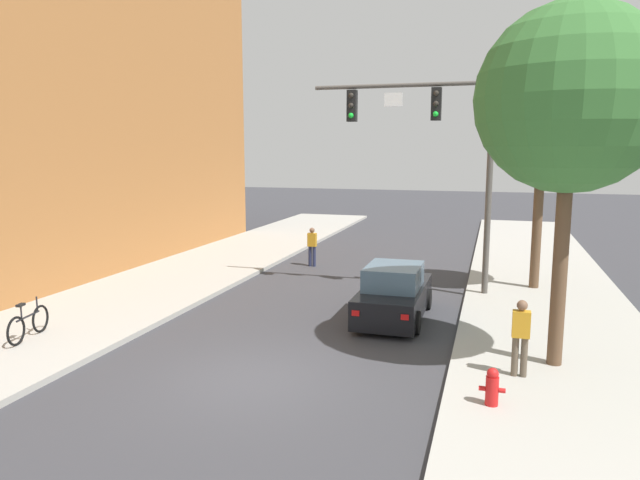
{
  "coord_description": "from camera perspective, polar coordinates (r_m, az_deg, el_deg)",
  "views": [
    {
      "loc": [
        4.8,
        -10.88,
        4.85
      ],
      "look_at": [
        -0.5,
        6.69,
        2.0
      ],
      "focal_mm": 32.63,
      "sensor_mm": 36.0,
      "label": 1
    }
  ],
  "objects": [
    {
      "name": "car_lead_black",
      "position": [
        16.98,
        7.27,
        -5.32
      ],
      "size": [
        1.85,
        4.25,
        1.6
      ],
      "color": "black",
      "rests_on": "ground"
    },
    {
      "name": "fire_hydrant",
      "position": [
        11.56,
        16.53,
        -13.62
      ],
      "size": [
        0.48,
        0.24,
        0.72
      ],
      "color": "red",
      "rests_on": "sidewalk_right"
    },
    {
      "name": "street_tree_nearest",
      "position": [
        13.42,
        23.39,
        12.52
      ],
      "size": [
        3.95,
        3.95,
        7.73
      ],
      "color": "brown",
      "rests_on": "sidewalk_right"
    },
    {
      "name": "sidewalk_left",
      "position": [
        16.4,
        -28.3,
        -9.19
      ],
      "size": [
        5.0,
        60.0,
        0.15
      ],
      "primitive_type": "cube",
      "color": "#A8A59E",
      "rests_on": "ground"
    },
    {
      "name": "street_tree_second",
      "position": [
        20.96,
        20.94,
        9.14
      ],
      "size": [
        3.15,
        3.15,
        6.64
      ],
      "color": "brown",
      "rests_on": "sidewalk_right"
    },
    {
      "name": "bicycle_leaning",
      "position": [
        16.45,
        -26.68,
        -7.33
      ],
      "size": [
        0.42,
        1.75,
        0.98
      ],
      "color": "black",
      "rests_on": "sidewalk_left"
    },
    {
      "name": "ground_plane",
      "position": [
        12.85,
        -6.68,
        -13.42
      ],
      "size": [
        120.0,
        120.0,
        0.0
      ],
      "primitive_type": "plane",
      "color": "#38383D"
    },
    {
      "name": "pedestrian_crossing_road",
      "position": [
        24.36,
        -0.78,
        -0.48
      ],
      "size": [
        0.36,
        0.22,
        1.64
      ],
      "color": "#232847",
      "rests_on": "ground"
    },
    {
      "name": "sidewalk_right",
      "position": [
        12.0,
        24.34,
        -15.44
      ],
      "size": [
        5.0,
        60.0,
        0.15
      ],
      "primitive_type": "cube",
      "color": "#A8A59E",
      "rests_on": "ground"
    },
    {
      "name": "building_left_brick",
      "position": [
        29.08,
        -27.76,
        17.06
      ],
      "size": [
        12.0,
        20.0,
        19.01
      ],
      "primitive_type": "cube",
      "color": "#A86B38",
      "rests_on": "ground"
    },
    {
      "name": "traffic_signal_mast",
      "position": [
        19.66,
        11.56,
        10.0
      ],
      "size": [
        5.96,
        0.38,
        7.5
      ],
      "color": "#514C47",
      "rests_on": "sidewalk_right"
    },
    {
      "name": "pedestrian_sidewalk_right_walker",
      "position": [
        12.92,
        19.08,
        -8.72
      ],
      "size": [
        0.36,
        0.22,
        1.64
      ],
      "color": "brown",
      "rests_on": "sidewalk_right"
    }
  ]
}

